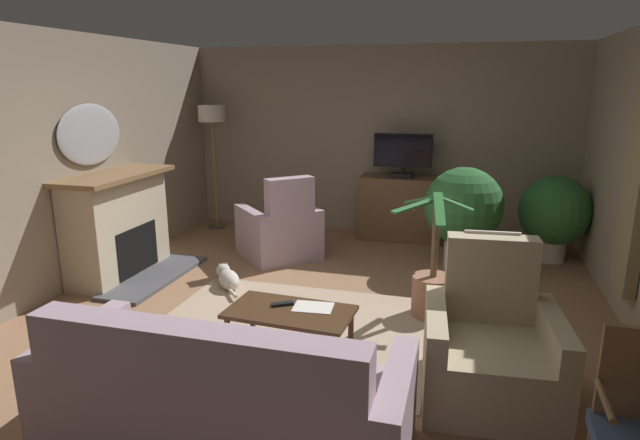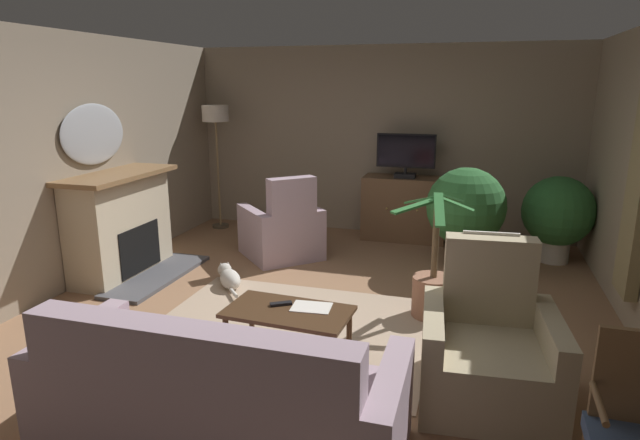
{
  "view_description": "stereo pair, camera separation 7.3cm",
  "coord_description": "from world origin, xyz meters",
  "px_view_note": "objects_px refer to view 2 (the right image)",
  "views": [
    {
      "loc": [
        1.25,
        -4.28,
        2.1
      ],
      "look_at": [
        0.01,
        0.18,
        0.92
      ],
      "focal_mm": 29.81,
      "sensor_mm": 36.0,
      "label": 1
    },
    {
      "loc": [
        1.32,
        -4.26,
        2.1
      ],
      "look_at": [
        0.01,
        0.18,
        0.92
      ],
      "focal_mm": 29.81,
      "sensor_mm": 36.0,
      "label": 2
    }
  ],
  "objects_px": {
    "wall_mirror_oval": "(94,134)",
    "potted_plant_tall_palm_by_window": "(466,210)",
    "coffee_table": "(288,316)",
    "television": "(406,154)",
    "fireplace": "(122,227)",
    "folded_newspaper": "(311,307)",
    "potted_plant_on_hearth_side": "(433,290)",
    "tv_cabinet": "(404,210)",
    "armchair_beside_cabinet": "(282,232)",
    "armchair_near_window": "(488,352)",
    "cat": "(229,278)",
    "sofa_floral": "(217,403)",
    "potted_plant_leafy_by_curtain": "(558,213)",
    "tv_remote": "(281,304)",
    "floor_lamp": "(216,123)"
  },
  "relations": [
    {
      "from": "wall_mirror_oval",
      "to": "potted_plant_tall_palm_by_window",
      "type": "bearing_deg",
      "value": 18.14
    },
    {
      "from": "coffee_table",
      "to": "television",
      "type": "bearing_deg",
      "value": 83.89
    },
    {
      "from": "fireplace",
      "to": "coffee_table",
      "type": "relative_size",
      "value": 1.51
    },
    {
      "from": "folded_newspaper",
      "to": "potted_plant_tall_palm_by_window",
      "type": "relative_size",
      "value": 0.25
    },
    {
      "from": "potted_plant_on_hearth_side",
      "to": "tv_cabinet",
      "type": "bearing_deg",
      "value": 103.7
    },
    {
      "from": "armchair_beside_cabinet",
      "to": "potted_plant_on_hearth_side",
      "type": "height_order",
      "value": "potted_plant_on_hearth_side"
    },
    {
      "from": "armchair_near_window",
      "to": "wall_mirror_oval",
      "type": "bearing_deg",
      "value": 161.47
    },
    {
      "from": "potted_plant_tall_palm_by_window",
      "to": "cat",
      "type": "height_order",
      "value": "potted_plant_tall_palm_by_window"
    },
    {
      "from": "potted_plant_tall_palm_by_window",
      "to": "coffee_table",
      "type": "bearing_deg",
      "value": -114.84
    },
    {
      "from": "armchair_near_window",
      "to": "potted_plant_tall_palm_by_window",
      "type": "height_order",
      "value": "potted_plant_tall_palm_by_window"
    },
    {
      "from": "sofa_floral",
      "to": "cat",
      "type": "distance_m",
      "value": 2.64
    },
    {
      "from": "television",
      "to": "potted_plant_leafy_by_curtain",
      "type": "height_order",
      "value": "television"
    },
    {
      "from": "sofa_floral",
      "to": "potted_plant_leafy_by_curtain",
      "type": "xyz_separation_m",
      "value": [
        2.33,
        4.3,
        0.29
      ]
    },
    {
      "from": "cat",
      "to": "armchair_near_window",
      "type": "bearing_deg",
      "value": -27.59
    },
    {
      "from": "fireplace",
      "to": "sofa_floral",
      "type": "distance_m",
      "value": 3.42
    },
    {
      "from": "potted_plant_on_hearth_side",
      "to": "potted_plant_tall_palm_by_window",
      "type": "relative_size",
      "value": 0.99
    },
    {
      "from": "folded_newspaper",
      "to": "sofa_floral",
      "type": "bearing_deg",
      "value": -105.01
    },
    {
      "from": "potted_plant_tall_palm_by_window",
      "to": "potted_plant_leafy_by_curtain",
      "type": "bearing_deg",
      "value": 28.98
    },
    {
      "from": "sofa_floral",
      "to": "wall_mirror_oval",
      "type": "bearing_deg",
      "value": 137.53
    },
    {
      "from": "fireplace",
      "to": "tv_remote",
      "type": "relative_size",
      "value": 8.71
    },
    {
      "from": "tv_cabinet",
      "to": "television",
      "type": "height_order",
      "value": "television"
    },
    {
      "from": "coffee_table",
      "to": "floor_lamp",
      "type": "xyz_separation_m",
      "value": [
        -2.35,
        3.51,
        1.17
      ]
    },
    {
      "from": "armchair_near_window",
      "to": "potted_plant_leafy_by_curtain",
      "type": "height_order",
      "value": "armchair_near_window"
    },
    {
      "from": "fireplace",
      "to": "sofa_floral",
      "type": "height_order",
      "value": "fireplace"
    },
    {
      "from": "fireplace",
      "to": "potted_plant_on_hearth_side",
      "type": "distance_m",
      "value": 3.46
    },
    {
      "from": "television",
      "to": "coffee_table",
      "type": "xyz_separation_m",
      "value": [
        -0.39,
        -3.6,
        -0.81
      ]
    },
    {
      "from": "coffee_table",
      "to": "tv_remote",
      "type": "distance_m",
      "value": 0.13
    },
    {
      "from": "wall_mirror_oval",
      "to": "floor_lamp",
      "type": "xyz_separation_m",
      "value": [
        0.35,
        2.16,
        -0.02
      ]
    },
    {
      "from": "coffee_table",
      "to": "cat",
      "type": "distance_m",
      "value": 1.76
    },
    {
      "from": "tv_cabinet",
      "to": "potted_plant_leafy_by_curtain",
      "type": "relative_size",
      "value": 1.08
    },
    {
      "from": "wall_mirror_oval",
      "to": "tv_remote",
      "type": "height_order",
      "value": "wall_mirror_oval"
    },
    {
      "from": "folded_newspaper",
      "to": "potted_plant_leafy_by_curtain",
      "type": "distance_m",
      "value": 3.78
    },
    {
      "from": "sofa_floral",
      "to": "potted_plant_tall_palm_by_window",
      "type": "relative_size",
      "value": 1.79
    },
    {
      "from": "wall_mirror_oval",
      "to": "floor_lamp",
      "type": "height_order",
      "value": "wall_mirror_oval"
    },
    {
      "from": "television",
      "to": "floor_lamp",
      "type": "height_order",
      "value": "floor_lamp"
    },
    {
      "from": "tv_remote",
      "to": "sofa_floral",
      "type": "xyz_separation_m",
      "value": [
        0.03,
        -1.15,
        -0.14
      ]
    },
    {
      "from": "potted_plant_leafy_by_curtain",
      "to": "potted_plant_tall_palm_by_window",
      "type": "bearing_deg",
      "value": -151.02
    },
    {
      "from": "wall_mirror_oval",
      "to": "television",
      "type": "relative_size",
      "value": 1.28
    },
    {
      "from": "television",
      "to": "armchair_beside_cabinet",
      "type": "xyz_separation_m",
      "value": [
        -1.34,
        -1.17,
        -0.86
      ]
    },
    {
      "from": "fireplace",
      "to": "cat",
      "type": "distance_m",
      "value": 1.39
    },
    {
      "from": "tv_remote",
      "to": "sofa_floral",
      "type": "relative_size",
      "value": 0.08
    },
    {
      "from": "armchair_near_window",
      "to": "potted_plant_on_hearth_side",
      "type": "bearing_deg",
      "value": 111.08
    },
    {
      "from": "tv_cabinet",
      "to": "coffee_table",
      "type": "height_order",
      "value": "tv_cabinet"
    },
    {
      "from": "floor_lamp",
      "to": "sofa_floral",
      "type": "bearing_deg",
      "value": -63.33
    },
    {
      "from": "potted_plant_on_hearth_side",
      "to": "cat",
      "type": "relative_size",
      "value": 1.99
    },
    {
      "from": "potted_plant_on_hearth_side",
      "to": "television",
      "type": "bearing_deg",
      "value": 103.99
    },
    {
      "from": "folded_newspaper",
      "to": "floor_lamp",
      "type": "distance_m",
      "value": 4.38
    },
    {
      "from": "armchair_near_window",
      "to": "armchair_beside_cabinet",
      "type": "xyz_separation_m",
      "value": [
        -2.41,
        2.48,
        -0.0
      ]
    },
    {
      "from": "tv_remote",
      "to": "floor_lamp",
      "type": "distance_m",
      "value": 4.26
    },
    {
      "from": "coffee_table",
      "to": "potted_plant_on_hearth_side",
      "type": "relative_size",
      "value": 0.83
    }
  ]
}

